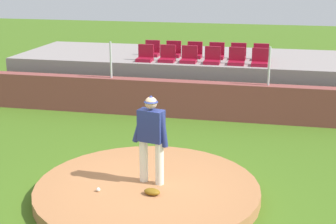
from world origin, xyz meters
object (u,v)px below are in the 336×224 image
(stadium_chair_4, at_px, (236,59))
(stadium_chair_5, at_px, (260,60))
(pitcher, at_px, (151,133))
(fielding_glove, at_px, (152,192))
(stadium_chair_11, at_px, (261,55))
(stadium_chair_6, at_px, (152,51))
(stadium_chair_3, at_px, (212,58))
(stadium_chair_1, at_px, (167,56))
(stadium_chair_7, at_px, (173,52))
(stadium_chair_9, at_px, (216,54))
(stadium_chair_0, at_px, (145,56))
(baseball, at_px, (98,190))
(stadium_chair_10, at_px, (238,54))
(stadium_chair_8, at_px, (194,53))
(stadium_chair_2, at_px, (189,57))

(stadium_chair_4, relative_size, stadium_chair_5, 1.00)
(pitcher, distance_m, fielding_glove, 1.07)
(stadium_chair_11, bearing_deg, stadium_chair_6, 0.06)
(stadium_chair_4, distance_m, stadium_chair_11, 1.14)
(stadium_chair_6, height_order, stadium_chair_11, same)
(stadium_chair_3, relative_size, stadium_chair_5, 1.00)
(stadium_chair_1, relative_size, stadium_chair_11, 1.00)
(stadium_chair_7, height_order, stadium_chair_9, same)
(stadium_chair_6, bearing_deg, stadium_chair_0, 91.04)
(baseball, xyz_separation_m, stadium_chair_1, (-0.25, 6.99, 1.23))
(stadium_chair_0, relative_size, stadium_chair_10, 1.00)
(stadium_chair_6, xyz_separation_m, stadium_chair_10, (2.81, -0.01, 0.00))
(stadium_chair_10, distance_m, stadium_chair_11, 0.70)
(stadium_chair_7, bearing_deg, baseball, 91.85)
(stadium_chair_8, height_order, stadium_chair_9, same)
(stadium_chair_2, distance_m, stadium_chair_9, 1.13)
(stadium_chair_8, bearing_deg, stadium_chair_0, 33.13)
(stadium_chair_11, bearing_deg, stadium_chair_3, 32.86)
(stadium_chair_2, distance_m, stadium_chair_11, 2.31)
(stadium_chair_2, bearing_deg, stadium_chair_8, -91.79)
(stadium_chair_1, xyz_separation_m, stadium_chair_9, (1.41, 0.85, 0.00))
(pitcher, xyz_separation_m, stadium_chair_8, (-0.40, 7.25, 0.28))
(stadium_chair_3, relative_size, stadium_chair_7, 1.00)
(fielding_glove, relative_size, stadium_chair_11, 0.60)
(stadium_chair_6, bearing_deg, stadium_chair_7, -179.00)
(fielding_glove, height_order, stadium_chair_4, stadium_chair_4)
(stadium_chair_6, bearing_deg, pitcher, 103.96)
(stadium_chair_7, xyz_separation_m, stadium_chair_9, (1.42, -0.04, 0.00))
(stadium_chair_3, height_order, stadium_chair_7, same)
(stadium_chair_9, distance_m, stadium_chair_10, 0.69)
(baseball, relative_size, stadium_chair_2, 0.15)
(stadium_chair_2, distance_m, stadium_chair_6, 1.64)
(stadium_chair_0, height_order, stadium_chair_5, same)
(pitcher, bearing_deg, stadium_chair_11, 90.44)
(stadium_chair_9, bearing_deg, pitcher, 87.55)
(baseball, height_order, stadium_chair_4, stadium_chair_4)
(stadium_chair_2, relative_size, stadium_chair_5, 1.00)
(stadium_chair_1, bearing_deg, baseball, 92.06)
(stadium_chair_4, distance_m, stadium_chair_7, 2.31)
(fielding_glove, bearing_deg, stadium_chair_10, 94.47)
(stadium_chair_2, relative_size, stadium_chair_7, 1.00)
(fielding_glove, distance_m, stadium_chair_4, 7.05)
(stadium_chair_9, bearing_deg, stadium_chair_5, 147.21)
(stadium_chair_0, bearing_deg, stadium_chair_6, -88.96)
(stadium_chair_0, bearing_deg, stadium_chair_9, -156.68)
(stadium_chair_2, xyz_separation_m, stadium_chair_9, (0.74, 0.86, 0.00))
(pitcher, relative_size, fielding_glove, 5.66)
(stadium_chair_5, relative_size, stadium_chair_11, 1.00)
(stadium_chair_7, bearing_deg, stadium_chair_3, 146.63)
(stadium_chair_3, relative_size, stadium_chair_4, 1.00)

